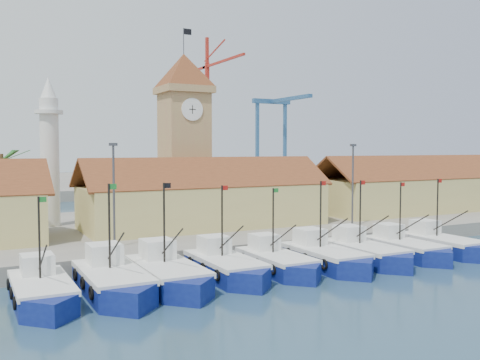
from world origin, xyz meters
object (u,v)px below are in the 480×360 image
boat_4 (279,264)px  minaret (50,151)px  boat_0 (42,293)px  clock_tower (184,132)px

boat_4 → minaret: size_ratio=0.58×
boat_4 → minaret: 30.19m
boat_0 → boat_4: bearing=1.8°
boat_4 → clock_tower: size_ratio=0.42×
boat_0 → minaret: (4.15, 25.76, 8.97)m
boat_0 → clock_tower: bearing=51.1°
boat_0 → minaret: 27.59m
boat_4 → clock_tower: bearing=87.5°
boat_0 → minaret: minaret is taller
boat_4 → minaret: bearing=119.0°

